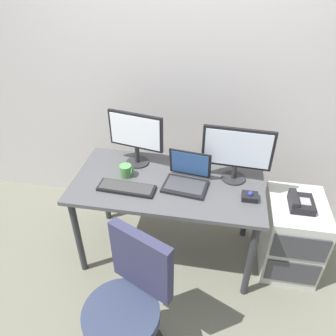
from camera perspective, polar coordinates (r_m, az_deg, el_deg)
ground_plane at (r=2.91m, az=-0.00°, el=-14.26°), size 8.00×8.00×0.00m
back_wall at (r=2.73m, az=2.76°, el=17.80°), size 6.00×0.10×2.80m
desk at (r=2.45m, az=-0.00°, el=-3.98°), size 1.40×0.73×0.75m
file_cabinet at (r=2.77m, az=20.82°, el=-10.95°), size 0.42×0.53×0.62m
desk_phone at (r=2.54m, az=22.27°, el=-5.67°), size 0.17×0.20×0.09m
office_chair at (r=2.07m, az=-6.92°, el=-23.79°), size 0.54×0.55×0.95m
monitor_main at (r=2.34m, az=12.07°, el=2.88°), size 0.50×0.18×0.42m
monitor_side at (r=2.47m, az=-5.69°, el=5.79°), size 0.44×0.18×0.43m
keyboard at (r=2.33m, az=-7.33°, el=-3.49°), size 0.42×0.16×0.03m
laptop at (r=2.34m, az=3.35°, el=-1.74°), size 0.34×0.30×0.24m
trackball_mouse at (r=2.29m, az=14.23°, el=-4.87°), size 0.11×0.09×0.07m
coffee_mug at (r=2.44m, az=-7.40°, el=-0.48°), size 0.10×0.09×0.09m
cell_phone at (r=2.57m, az=5.56°, el=0.54°), size 0.10×0.15×0.01m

